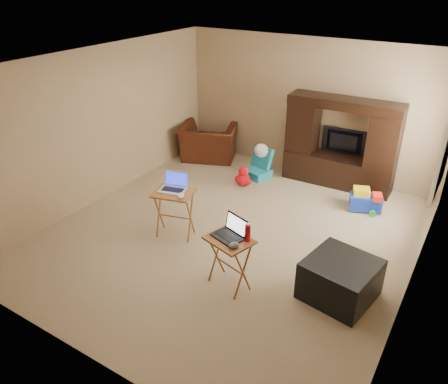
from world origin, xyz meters
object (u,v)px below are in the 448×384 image
Objects in this scene: laptop_right at (227,229)px; ottoman at (340,279)px; entertainment_center at (341,143)px; tray_table_left at (174,214)px; plush_toy at (243,176)px; tray_table_right at (229,263)px; mouse_left at (181,195)px; recliner at (209,142)px; push_toy at (366,200)px; water_bottle at (248,233)px; mouse_right at (234,245)px; television at (343,142)px; laptop_left at (172,183)px; child_rocker at (258,164)px.

ottoman is at bearing 40.36° from laptop_right.
tray_table_left is (-1.46, -2.93, -0.43)m from entertainment_center.
plush_toy is 1.97m from tray_table_left.
mouse_left is at bearing 171.24° from tray_table_right.
laptop_right is (2.43, -3.24, 0.46)m from recliner.
push_toy is 2.87m from water_bottle.
entertainment_center is at bearing 89.24° from mouse_right.
television is 1.88m from plush_toy.
recliner reaches higher than ottoman.
laptop_left reaches higher than laptop_right.
mouse_left is at bearing 161.98° from water_bottle.
water_bottle reaches higher than push_toy.
mouse_right reaches higher than ottoman.
laptop_right is at bearing 83.22° from television.
mouse_right is (1.41, -0.69, 0.36)m from tray_table_left.
entertainment_center is 13.80× the size of mouse_right.
entertainment_center is 1.77× the size of recliner.
tray_table_left is 5.11× the size of mouse_right.
laptop_left reaches higher than ottoman.
laptop_left reaches higher than tray_table_right.
tray_table_right is (-0.18, -3.50, -0.45)m from entertainment_center.
tray_table_right is (1.18, -2.98, 0.07)m from child_rocker.
television is at bearing 90.36° from water_bottle.
entertainment_center reaches higher than tray_table_right.
mouse_right reaches higher than tray_table_right.
laptop_left is at bearing 120.16° from tray_table_left.
ottoman is 5.30× the size of mouse_left.
ottoman is 1.36m from mouse_right.
tray_table_right is (-1.23, -0.53, 0.10)m from ottoman.
tray_table_right is at bearing 83.87° from television.
push_toy is 0.71× the size of tray_table_left.
water_bottle is at bearing -49.48° from child_rocker.
tray_table_left is at bearing -118.12° from entertainment_center.
mouse_right is (-0.05, -3.76, -0.04)m from television.
mouse_left is at bearing 173.79° from laptop_right.
recliner is at bearing 127.56° from mouse_right.
mouse_right reaches higher than recliner.
entertainment_center is 3.80× the size of push_toy.
mouse_right is at bearing -62.82° from plush_toy.
recliner is 1.32m from child_rocker.
television is 3.56m from water_bottle.
tray_table_left reaches higher than ottoman.
mouse_right is (1.22, -0.62, -0.03)m from mouse_left.
tray_table_left is 1.98× the size of laptop_right.
laptop_right is 1.70× the size of water_bottle.
ottoman is 2.37m from mouse_left.
entertainment_center is at bearing 102.96° from tray_table_right.
mouse_left is (0.22, -0.10, -0.09)m from laptop_left.
mouse_right is at bearing -41.14° from laptop_left.
laptop_right is at bearing 169.31° from tray_table_right.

